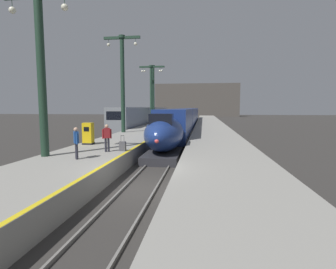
# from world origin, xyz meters

# --- Properties ---
(ground_plane) EXTENTS (260.00, 260.00, 0.00)m
(ground_plane) POSITION_xyz_m (0.00, 0.00, 0.00)
(ground_plane) COLOR #33302D
(platform_left) EXTENTS (4.80, 110.00, 1.05)m
(platform_left) POSITION_xyz_m (-4.05, 24.75, 0.53)
(platform_left) COLOR gray
(platform_left) RESTS_ON ground
(platform_right) EXTENTS (4.80, 110.00, 1.05)m
(platform_right) POSITION_xyz_m (4.05, 24.75, 0.53)
(platform_right) COLOR gray
(platform_right) RESTS_ON ground
(platform_left_safety_stripe) EXTENTS (0.20, 107.80, 0.01)m
(platform_left_safety_stripe) POSITION_xyz_m (-1.77, 24.75, 1.05)
(platform_left_safety_stripe) COLOR yellow
(platform_left_safety_stripe) RESTS_ON platform_left
(rail_main_left) EXTENTS (0.08, 110.00, 0.12)m
(rail_main_left) POSITION_xyz_m (-0.75, 27.50, 0.06)
(rail_main_left) COLOR slate
(rail_main_left) RESTS_ON ground
(rail_main_right) EXTENTS (0.08, 110.00, 0.12)m
(rail_main_right) POSITION_xyz_m (0.75, 27.50, 0.06)
(rail_main_right) COLOR slate
(rail_main_right) RESTS_ON ground
(rail_secondary_left) EXTENTS (0.08, 110.00, 0.12)m
(rail_secondary_left) POSITION_xyz_m (-8.85, 27.50, 0.06)
(rail_secondary_left) COLOR slate
(rail_secondary_left) RESTS_ON ground
(rail_secondary_right) EXTENTS (0.08, 110.00, 0.12)m
(rail_secondary_right) POSITION_xyz_m (-7.35, 27.50, 0.06)
(rail_secondary_right) COLOR slate
(rail_secondary_right) RESTS_ON ground
(highspeed_train_main) EXTENTS (2.92, 56.68, 3.60)m
(highspeed_train_main) POSITION_xyz_m (0.00, 32.07, 1.96)
(highspeed_train_main) COLOR navy
(highspeed_train_main) RESTS_ON ground
(regional_train_adjacent) EXTENTS (2.85, 36.60, 3.80)m
(regional_train_adjacent) POSITION_xyz_m (-8.10, 38.22, 2.13)
(regional_train_adjacent) COLOR gray
(regional_train_adjacent) RESTS_ON ground
(station_column_near) EXTENTS (4.00, 0.68, 8.88)m
(station_column_near) POSITION_xyz_m (-5.90, 1.96, 6.41)
(station_column_near) COLOR #1E3828
(station_column_near) RESTS_ON platform_left
(station_column_mid) EXTENTS (4.00, 0.68, 10.41)m
(station_column_mid) POSITION_xyz_m (-5.90, 16.49, 7.22)
(station_column_mid) COLOR #1E3828
(station_column_mid) RESTS_ON platform_left
(station_column_far) EXTENTS (4.00, 0.68, 9.75)m
(station_column_far) POSITION_xyz_m (-5.90, 32.30, 6.88)
(station_column_far) COLOR #1E3828
(station_column_far) RESTS_ON platform_left
(station_column_distant) EXTENTS (4.00, 0.68, 10.02)m
(station_column_distant) POSITION_xyz_m (-5.90, 34.09, 7.02)
(station_column_distant) COLOR #1E3828
(station_column_distant) RESTS_ON platform_left
(passenger_near_edge) EXTENTS (0.53, 0.36, 1.69)m
(passenger_near_edge) POSITION_xyz_m (-2.99, 3.83, 2.04)
(passenger_near_edge) COLOR #23232D
(passenger_near_edge) RESTS_ON platform_left
(passenger_mid_platform) EXTENTS (0.40, 0.48, 1.69)m
(passenger_mid_platform) POSITION_xyz_m (-3.74, 1.40, 2.04)
(passenger_mid_platform) COLOR #23232D
(passenger_mid_platform) RESTS_ON platform_left
(rolling_suitcase) EXTENTS (0.40, 0.22, 0.98)m
(rolling_suitcase) POSITION_xyz_m (-2.13, 4.23, 1.35)
(rolling_suitcase) COLOR #4C4C51
(rolling_suitcase) RESTS_ON platform_left
(ticket_machine_yellow) EXTENTS (0.76, 0.62, 1.60)m
(ticket_machine_yellow) POSITION_xyz_m (-5.55, 6.77, 1.79)
(ticket_machine_yellow) COLOR yellow
(ticket_machine_yellow) RESTS_ON platform_left
(terminus_back_wall) EXTENTS (36.00, 2.00, 14.00)m
(terminus_back_wall) POSITION_xyz_m (0.00, 102.00, 7.00)
(terminus_back_wall) COLOR #4C4742
(terminus_back_wall) RESTS_ON ground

